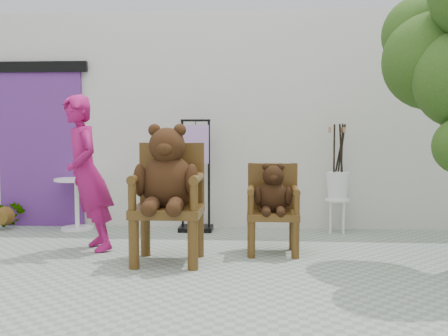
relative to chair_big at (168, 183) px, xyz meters
name	(u,v)px	position (x,y,z in m)	size (l,w,h in m)	color
ground_plane	(249,282)	(0.85, -0.67, -0.83)	(60.00, 60.00, 0.00)	gray
back_wall	(253,121)	(0.85, 2.43, 0.67)	(9.00, 1.00, 3.00)	silver
doorway	(41,144)	(-2.15, 1.90, 0.34)	(1.40, 0.11, 2.33)	#5C297C
chair_big	(168,183)	(0.00, 0.00, 0.00)	(0.71, 0.76, 1.44)	#42290E
chair_small	(273,199)	(1.10, 0.48, -0.22)	(0.57, 0.54, 1.01)	#42290E
person	(87,174)	(-0.99, 0.43, 0.05)	(0.64, 0.42, 1.76)	#9D135A
cafe_table	(77,198)	(-1.56, 1.68, -0.39)	(0.60, 0.60, 0.70)	white
display_stand	(196,188)	(0.09, 1.67, -0.24)	(0.45, 0.35, 1.51)	black
stool_bucket	(338,185)	(1.99, 1.68, -0.18)	(0.32, 0.32, 1.45)	white
potted_plant	(8,213)	(-2.55, 1.65, -0.60)	(0.40, 0.35, 0.45)	#19330E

